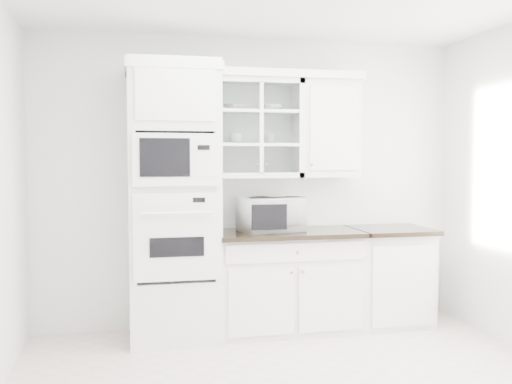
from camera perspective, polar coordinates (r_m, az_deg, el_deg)
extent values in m
cube|color=white|center=(5.39, -0.51, 0.98)|extent=(4.00, 0.02, 2.70)
cube|color=white|center=(4.99, -8.24, -0.99)|extent=(0.76, 0.65, 2.40)
cube|color=white|center=(4.68, -7.93, -4.47)|extent=(0.70, 0.03, 0.72)
cube|color=black|center=(4.68, -7.90, -5.48)|extent=(0.44, 0.01, 0.16)
cube|color=white|center=(4.64, -7.99, 3.20)|extent=(0.70, 0.03, 0.43)
cube|color=black|center=(4.61, -9.09, 3.43)|extent=(0.40, 0.01, 0.31)
cube|color=white|center=(5.30, 3.14, -9.02)|extent=(1.30, 0.60, 0.88)
cube|color=#312614|center=(5.18, 3.26, -4.12)|extent=(1.32, 0.67, 0.04)
cube|color=white|center=(5.64, 13.10, -8.33)|extent=(0.70, 0.60, 0.88)
cube|color=#312614|center=(5.53, 13.32, -3.73)|extent=(0.72, 0.67, 0.04)
cube|color=white|center=(5.25, 0.15, 6.37)|extent=(0.80, 0.33, 0.90)
cube|color=white|center=(5.24, 0.15, 4.73)|extent=(0.74, 0.29, 0.02)
cube|color=white|center=(5.26, 0.15, 8.00)|extent=(0.74, 0.29, 0.02)
cube|color=white|center=(5.43, 7.17, 6.25)|extent=(0.55, 0.33, 0.90)
cube|color=white|center=(5.25, -0.93, 11.69)|extent=(2.14, 0.38, 0.07)
imported|color=white|center=(5.15, 1.43, -2.20)|extent=(0.62, 0.55, 0.31)
imported|color=white|center=(5.21, -1.95, 8.44)|extent=(0.27, 0.27, 0.05)
imported|color=white|center=(5.28, 1.66, 8.40)|extent=(0.20, 0.20, 0.06)
imported|color=white|center=(5.21, -1.97, 5.37)|extent=(0.15, 0.15, 0.09)
imported|color=white|center=(5.28, 1.42, 5.30)|extent=(0.10, 0.10, 0.09)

